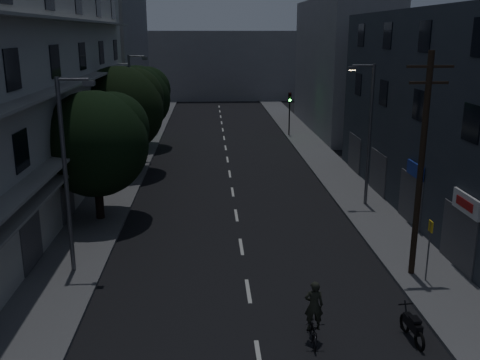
{
  "coord_description": "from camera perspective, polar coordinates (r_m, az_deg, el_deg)",
  "views": [
    {
      "loc": [
        -1.44,
        -12.45,
        9.78
      ],
      "look_at": [
        0.0,
        12.0,
        3.0
      ],
      "focal_mm": 40.0,
      "sensor_mm": 36.0,
      "label": 1
    }
  ],
  "objects": [
    {
      "name": "tree_far",
      "position": [
        46.99,
        -10.84,
        8.78
      ],
      "size": [
        5.64,
        5.64,
        6.98
      ],
      "color": "black",
      "rests_on": "sidewalk_left"
    },
    {
      "name": "motorcycle",
      "position": [
        19.03,
        17.9,
        -14.73
      ],
      "size": [
        0.51,
        1.77,
        1.13
      ],
      "rotation": [
        0.0,
        0.0,
        0.08
      ],
      "color": "black",
      "rests_on": "ground"
    },
    {
      "name": "cyclist",
      "position": [
        18.12,
        7.82,
        -14.69
      ],
      "size": [
        0.68,
        1.71,
        2.14
      ],
      "rotation": [
        0.0,
        0.0,
        -0.06
      ],
      "color": "black",
      "rests_on": "ground"
    },
    {
      "name": "street_lamp_right",
      "position": [
        30.95,
        13.49,
        5.41
      ],
      "size": [
        1.51,
        0.25,
        8.0
      ],
      "color": "#53545A",
      "rests_on": "sidewalk_right"
    },
    {
      "name": "ground",
      "position": [
        38.74,
        -1.13,
        0.84
      ],
      "size": [
        160.0,
        160.0,
        0.0
      ],
      "primitive_type": "plane",
      "color": "black",
      "rests_on": "ground"
    },
    {
      "name": "building_right",
      "position": [
        29.98,
        23.43,
        5.98
      ],
      "size": [
        6.19,
        28.0,
        11.0
      ],
      "color": "#282F37",
      "rests_on": "ground"
    },
    {
      "name": "tree_near",
      "position": [
        28.74,
        -15.08,
        4.17
      ],
      "size": [
        5.52,
        5.52,
        6.81
      ],
      "color": "black",
      "rests_on": "sidewalk_left"
    },
    {
      "name": "building_left",
      "position": [
        32.35,
        -22.69,
        9.35
      ],
      "size": [
        7.0,
        36.0,
        14.0
      ],
      "color": "#ABABA6",
      "rests_on": "ground"
    },
    {
      "name": "lane_markings",
      "position": [
        44.81,
        -1.45,
        2.87
      ],
      "size": [
        0.15,
        60.5,
        0.01
      ],
      "color": "beige",
      "rests_on": "ground"
    },
    {
      "name": "sidewalk_right",
      "position": [
        39.71,
        9.75,
        1.1
      ],
      "size": [
        3.0,
        90.0,
        0.15
      ],
      "primitive_type": "cube",
      "color": "#565659",
      "rests_on": "ground"
    },
    {
      "name": "building_far_right",
      "position": [
        56.19,
        10.7,
        11.86
      ],
      "size": [
        6.0,
        20.0,
        13.0
      ],
      "primitive_type": "cube",
      "color": "slate",
      "rests_on": "ground"
    },
    {
      "name": "building_far_left",
      "position": [
        61.4,
        -13.65,
        13.39
      ],
      "size": [
        6.0,
        20.0,
        16.0
      ],
      "primitive_type": "cube",
      "color": "slate",
      "rests_on": "ground"
    },
    {
      "name": "tree_mid",
      "position": [
        38.26,
        -12.61,
        7.64
      ],
      "size": [
        6.06,
        6.06,
        7.46
      ],
      "color": "black",
      "rests_on": "sidewalk_left"
    },
    {
      "name": "utility_pole",
      "position": [
        22.11,
        18.78,
        1.8
      ],
      "size": [
        1.8,
        0.24,
        9.0
      ],
      "color": "black",
      "rests_on": "sidewalk_right"
    },
    {
      "name": "traffic_signal_far_left",
      "position": [
        52.82,
        -9.14,
        8.01
      ],
      "size": [
        0.28,
        0.37,
        4.1
      ],
      "color": "black",
      "rests_on": "sidewalk_left"
    },
    {
      "name": "building_far_end",
      "position": [
        82.61,
        -2.42,
        12.14
      ],
      "size": [
        24.0,
        8.0,
        10.0
      ],
      "primitive_type": "cube",
      "color": "slate",
      "rests_on": "ground"
    },
    {
      "name": "traffic_signal_far_right",
      "position": [
        51.95,
        5.32,
        8.02
      ],
      "size": [
        0.28,
        0.37,
        4.1
      ],
      "color": "black",
      "rests_on": "sidewalk_right"
    },
    {
      "name": "bus_stop_sign",
      "position": [
        22.47,
        19.56,
        -6.03
      ],
      "size": [
        0.06,
        0.35,
        2.52
      ],
      "color": "#595B60",
      "rests_on": "sidewalk_right"
    },
    {
      "name": "street_lamp_left_near",
      "position": [
        22.38,
        -17.9,
        1.32
      ],
      "size": [
        1.51,
        0.25,
        8.0
      ],
      "color": "#55565C",
      "rests_on": "sidewalk_left"
    },
    {
      "name": "street_lamp_left_far",
      "position": [
        42.3,
        -11.39,
        8.14
      ],
      "size": [
        1.51,
        0.25,
        8.0
      ],
      "color": "#525559",
      "rests_on": "sidewalk_left"
    },
    {
      "name": "sidewalk_left",
      "position": [
        39.16,
        -12.17,
        0.77
      ],
      "size": [
        3.0,
        90.0,
        0.15
      ],
      "primitive_type": "cube",
      "color": "#565659",
      "rests_on": "ground"
    }
  ]
}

